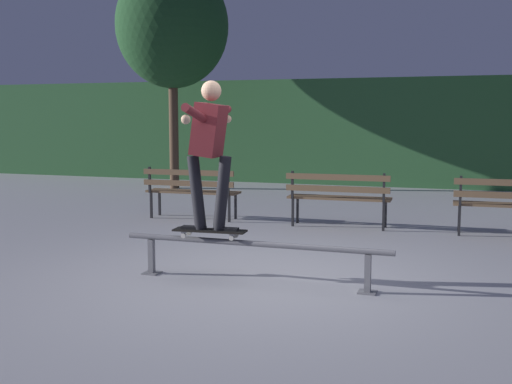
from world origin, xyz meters
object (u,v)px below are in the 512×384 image
park_bench_right_center (512,200)px  tree_far_left (172,26)px  skateboard (210,231)px  park_bench_left_center (338,193)px  skateboarder (209,142)px  park_bench_leftmost (191,188)px  grind_rail (253,250)px

park_bench_right_center → tree_far_left: 9.02m
skateboard → park_bench_left_center: park_bench_left_center is taller
skateboarder → tree_far_left: size_ratio=0.29×
park_bench_left_center → park_bench_right_center: same height
park_bench_leftmost → tree_far_left: tree_far_left is taller
grind_rail → park_bench_left_center: (0.18, 3.50, 0.19)m
skateboard → skateboarder: size_ratio=0.51×
skateboard → tree_far_left: size_ratio=0.15×
park_bench_leftmost → tree_far_left: 5.76m
skateboard → tree_far_left: tree_far_left is taller
skateboarder → park_bench_left_center: (0.67, 3.50, -0.92)m
grind_rail → park_bench_right_center: size_ratio=1.79×
park_bench_right_center → skateboard: bearing=-132.2°
skateboarder → park_bench_leftmost: size_ratio=0.97×
tree_far_left → grind_rail: bearing=-58.6°
park_bench_leftmost → park_bench_right_center: same height
park_bench_leftmost → park_bench_left_center: (2.50, 0.00, 0.00)m
skateboard → tree_far_left: (-4.16, 7.61, 3.31)m
park_bench_leftmost → park_bench_right_center: (5.00, 0.00, 0.00)m
park_bench_left_center → grind_rail: bearing=-93.0°
park_bench_right_center → tree_far_left: tree_far_left is taller
park_bench_leftmost → grind_rail: bearing=-56.5°
skateboarder → park_bench_leftmost: skateboarder is taller
skateboarder → park_bench_right_center: bearing=47.9°
tree_far_left → park_bench_left_center: bearing=-40.4°
skateboard → skateboarder: 0.94m
park_bench_left_center → park_bench_right_center: bearing=0.0°
park_bench_leftmost → park_bench_right_center: size_ratio=1.00×
skateboard → skateboarder: bearing=4.2°
park_bench_left_center → tree_far_left: (-4.83, 4.11, 3.29)m
skateboard → skateboarder: (0.00, 0.00, 0.94)m
park_bench_right_center → tree_far_left: bearing=150.7°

